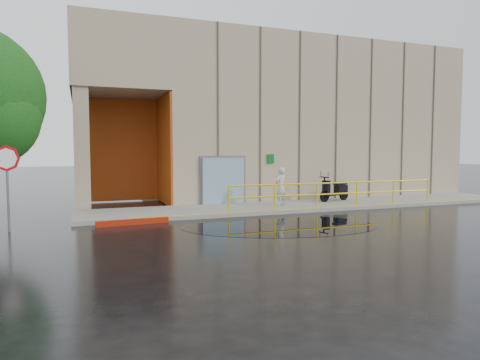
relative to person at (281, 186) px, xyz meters
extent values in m
plane|color=black|center=(-2.26, -4.40, -0.96)|extent=(120.00, 120.00, 0.00)
cube|color=gray|center=(1.74, 0.10, -0.88)|extent=(20.00, 3.00, 0.15)
cube|color=tan|center=(3.74, 6.60, 3.04)|extent=(16.00, 10.00, 8.00)
cube|color=tan|center=(-6.26, 6.60, 5.54)|extent=(4.00, 10.00, 3.00)
cube|color=tan|center=(-7.86, 2.00, 1.54)|extent=(0.60, 0.60, 5.00)
cube|color=#A4410F|center=(-6.26, 5.10, 1.54)|extent=(3.80, 0.15, 4.90)
cube|color=#A4410F|center=(-4.31, 3.35, 1.54)|extent=(0.10, 3.50, 4.90)
cube|color=#8BA9BE|center=(-2.06, 1.48, 0.19)|extent=(1.90, 0.10, 2.00)
cube|color=slate|center=(-2.06, 1.56, 0.19)|extent=(2.10, 0.06, 2.20)
cube|color=#0C5918|center=(0.24, 1.54, 1.14)|extent=(0.32, 0.04, 0.42)
cylinder|color=yellow|center=(1.99, -1.25, 0.19)|extent=(9.50, 0.06, 0.06)
cylinder|color=yellow|center=(1.99, -1.25, -0.26)|extent=(9.50, 0.06, 0.06)
imported|color=silver|center=(0.00, 0.00, 0.00)|extent=(0.70, 0.61, 1.61)
cylinder|color=black|center=(2.41, 0.42, -0.55)|extent=(0.52, 0.23, 0.51)
cylinder|color=black|center=(3.65, 0.75, -0.55)|extent=(0.52, 0.23, 0.51)
cylinder|color=slate|center=(-10.02, -1.67, 0.19)|extent=(0.07, 0.07, 2.30)
cylinder|color=#B1010B|center=(-10.02, -1.70, 1.29)|extent=(0.72, 0.41, 0.79)
cylinder|color=white|center=(-10.02, -1.73, 1.29)|extent=(0.56, 0.31, 0.63)
cube|color=#9A1C07|center=(-6.32, -1.73, -0.87)|extent=(2.41, 0.38, 0.18)
cube|color=black|center=(-1.80, -3.64, -0.95)|extent=(7.33, 5.52, 0.01)
camera|label=1|loc=(-7.93, -16.28, 1.54)|focal=32.00mm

